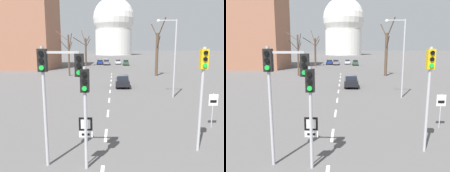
{
  "view_description": "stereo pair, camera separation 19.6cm",
  "coord_description": "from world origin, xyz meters",
  "views": [
    {
      "loc": [
        0.5,
        -3.91,
        5.26
      ],
      "look_at": [
        0.4,
        6.63,
        3.41
      ],
      "focal_mm": 35.0,
      "sensor_mm": 36.0,
      "label": 1
    },
    {
      "loc": [
        0.7,
        -3.91,
        5.26
      ],
      "look_at": [
        0.4,
        6.63,
        3.41
      ],
      "focal_mm": 35.0,
      "sensor_mm": 36.0,
      "label": 2
    }
  ],
  "objects": [
    {
      "name": "route_sign_post",
      "position": [
        -0.75,
        5.25,
        1.55
      ],
      "size": [
        0.6,
        0.08,
        2.3
      ],
      "color": "#B2B2B7",
      "rests_on": "ground_plane"
    },
    {
      "name": "lane_stripe_7",
      "position": [
        0.0,
        35.69,
        0.0
      ],
      "size": [
        0.16,
        2.0,
        0.01
      ],
      "primitive_type": "cube",
      "color": "silver",
      "rests_on": "ground_plane"
    },
    {
      "name": "sedan_near_left",
      "position": [
        -2.27,
        71.58,
        0.76
      ],
      "size": [
        1.84,
        4.33,
        1.49
      ],
      "color": "maroon",
      "rests_on": "ground_plane"
    },
    {
      "name": "lane_stripe_8",
      "position": [
        0.0,
        40.19,
        0.0
      ],
      "size": [
        0.16,
        2.0,
        0.01
      ],
      "primitive_type": "cube",
      "color": "silver",
      "rests_on": "ground_plane"
    },
    {
      "name": "traffic_signal_centre_tall",
      "position": [
        -0.71,
        4.96,
        3.15
      ],
      "size": [
        0.36,
        0.34,
        4.5
      ],
      "color": "#B2B2B7",
      "rests_on": "ground_plane"
    },
    {
      "name": "bare_tree_right_near",
      "position": [
        8.54,
        37.48,
        4.49
      ],
      "size": [
        2.23,
        2.73,
        10.58
      ],
      "color": "brown",
      "rests_on": "ground_plane"
    },
    {
      "name": "lane_stripe_6",
      "position": [
        0.0,
        31.19,
        0.0
      ],
      "size": [
        0.16,
        2.0,
        0.01
      ],
      "primitive_type": "cube",
      "color": "silver",
      "rests_on": "ground_plane"
    },
    {
      "name": "capitol_dome",
      "position": [
        0.0,
        161.28,
        20.65
      ],
      "size": [
        30.01,
        30.01,
        42.39
      ],
      "color": "silver",
      "rests_on": "ground_plane"
    },
    {
      "name": "bare_tree_left_near",
      "position": [
        -7.77,
        59.52,
        4.62
      ],
      "size": [
        5.0,
        2.6,
        10.28
      ],
      "color": "brown",
      "rests_on": "ground_plane"
    },
    {
      "name": "lane_stripe_4",
      "position": [
        0.0,
        22.19,
        0.0
      ],
      "size": [
        0.16,
        2.0,
        0.01
      ],
      "primitive_type": "cube",
      "color": "silver",
      "rests_on": "ground_plane"
    },
    {
      "name": "traffic_signal_near_left",
      "position": [
        -1.97,
        5.19,
        4.03
      ],
      "size": [
        1.9,
        0.34,
        5.32
      ],
      "color": "#B2B2B7",
      "rests_on": "ground_plane"
    },
    {
      "name": "sedan_far_left",
      "position": [
        4.04,
        63.02,
        0.84
      ],
      "size": [
        1.75,
        4.32,
        1.7
      ],
      "color": "#2D4C33",
      "rests_on": "ground_plane"
    },
    {
      "name": "speed_limit_sign",
      "position": [
        7.03,
        10.11,
        1.56
      ],
      "size": [
        0.6,
        0.08,
        2.31
      ],
      "color": "#B2B2B7",
      "rests_on": "ground_plane"
    },
    {
      "name": "lane_stripe_5",
      "position": [
        0.0,
        26.69,
        0.0
      ],
      "size": [
        0.16,
        2.0,
        0.01
      ],
      "primitive_type": "cube",
      "color": "silver",
      "rests_on": "ground_plane"
    },
    {
      "name": "lane_stripe_2",
      "position": [
        0.0,
        13.19,
        0.0
      ],
      "size": [
        0.16,
        2.0,
        0.01
      ],
      "primitive_type": "cube",
      "color": "silver",
      "rests_on": "ground_plane"
    },
    {
      "name": "traffic_signal_near_right",
      "position": [
        4.84,
        6.71,
        3.69
      ],
      "size": [
        0.36,
        0.34,
        5.31
      ],
      "color": "#B2B2B7",
      "rests_on": "ground_plane"
    },
    {
      "name": "apartment_block_left",
      "position": [
        -23.94,
        53.37,
        13.32
      ],
      "size": [
        18.0,
        14.0,
        26.64
      ],
      "primitive_type": "cube",
      "color": "#9E664C",
      "rests_on": "ground_plane"
    },
    {
      "name": "street_lamp_right",
      "position": [
        6.46,
        19.05,
        4.98
      ],
      "size": [
        2.12,
        0.36,
        8.1
      ],
      "color": "#B2B2B7",
      "rests_on": "ground_plane"
    },
    {
      "name": "sedan_mid_centre",
      "position": [
        1.61,
        25.33,
        0.82
      ],
      "size": [
        1.83,
        4.17,
        1.63
      ],
      "color": "black",
      "rests_on": "ground_plane"
    },
    {
      "name": "sedan_far_right",
      "position": [
        1.71,
        67.28,
        0.8
      ],
      "size": [
        1.73,
        3.9,
        1.56
      ],
      "color": "silver",
      "rests_on": "ground_plane"
    },
    {
      "name": "lane_stripe_1",
      "position": [
        0.0,
        8.69,
        0.0
      ],
      "size": [
        0.16,
        2.0,
        0.01
      ],
      "primitive_type": "cube",
      "color": "silver",
      "rests_on": "ground_plane"
    },
    {
      "name": "sedan_near_right",
      "position": [
        -4.02,
        65.83,
        0.81
      ],
      "size": [
        1.97,
        3.83,
        1.59
      ],
      "color": "navy",
      "rests_on": "ground_plane"
    },
    {
      "name": "lane_stripe_3",
      "position": [
        0.0,
        17.69,
        0.0
      ],
      "size": [
        0.16,
        2.0,
        0.01
      ],
      "primitive_type": "cube",
      "color": "silver",
      "rests_on": "ground_plane"
    },
    {
      "name": "sedan_distant_centre",
      "position": [
        -1.85,
        63.95,
        0.88
      ],
      "size": [
        1.86,
        4.11,
        1.74
      ],
      "color": "slate",
      "rests_on": "ground_plane"
    },
    {
      "name": "bare_tree_left_far",
      "position": [
        -8.06,
        37.25,
        4.22
      ],
      "size": [
        3.67,
        3.35,
        8.34
      ],
      "color": "brown",
      "rests_on": "ground_plane"
    }
  ]
}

